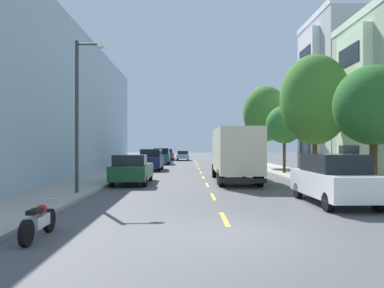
{
  "coord_description": "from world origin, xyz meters",
  "views": [
    {
      "loc": [
        -1.14,
        -9.55,
        2.26
      ],
      "look_at": [
        -0.74,
        22.16,
        2.38
      ],
      "focal_mm": 35.24,
      "sensor_mm": 36.0,
      "label": 1
    }
  ],
  "objects_px": {
    "street_tree_farthest": "(265,114)",
    "moving_sky_sedan": "(183,155)",
    "parked_pickup_forest": "(132,170)",
    "parked_sedan_red": "(163,157)",
    "parked_hatchback_charcoal": "(226,156)",
    "street_tree_second": "(315,100)",
    "parked_sedan_silver": "(246,162)",
    "parked_suv_white": "(334,179)",
    "street_tree_nearest": "(373,106)",
    "parked_suv_navy": "(151,159)",
    "parked_wagon_orange": "(168,154)",
    "parked_suv_teal": "(162,156)",
    "street_tree_third": "(284,125)",
    "delivery_box_truck": "(235,152)",
    "parked_motorcycle": "(39,222)",
    "street_lamp": "(80,105)",
    "parked_pickup_burgundy": "(167,155)"
  },
  "relations": [
    {
      "from": "street_tree_farthest",
      "to": "moving_sky_sedan",
      "type": "distance_m",
      "value": 22.82
    },
    {
      "from": "parked_pickup_forest",
      "to": "parked_sedan_red",
      "type": "height_order",
      "value": "parked_pickup_forest"
    },
    {
      "from": "parked_hatchback_charcoal",
      "to": "moving_sky_sedan",
      "type": "height_order",
      "value": "parked_hatchback_charcoal"
    },
    {
      "from": "street_tree_second",
      "to": "parked_sedan_silver",
      "type": "xyz_separation_m",
      "value": [
        -2.12,
        12.75,
        -4.22
      ]
    },
    {
      "from": "parked_suv_white",
      "to": "parked_sedan_red",
      "type": "xyz_separation_m",
      "value": [
        -8.87,
        36.86,
        -0.24
      ]
    },
    {
      "from": "street_tree_nearest",
      "to": "parked_hatchback_charcoal",
      "type": "relative_size",
      "value": 1.33
    },
    {
      "from": "parked_suv_navy",
      "to": "parked_wagon_orange",
      "type": "distance_m",
      "value": 29.57
    },
    {
      "from": "parked_suv_navy",
      "to": "parked_sedan_red",
      "type": "height_order",
      "value": "parked_suv_navy"
    },
    {
      "from": "street_tree_second",
      "to": "parked_wagon_orange",
      "type": "height_order",
      "value": "street_tree_second"
    },
    {
      "from": "street_tree_nearest",
      "to": "moving_sky_sedan",
      "type": "xyz_separation_m",
      "value": [
        -8.2,
        41.8,
        -3.13
      ]
    },
    {
      "from": "street_tree_nearest",
      "to": "parked_sedan_red",
      "type": "xyz_separation_m",
      "value": [
        -10.79,
        36.13,
        -3.13
      ]
    },
    {
      "from": "street_tree_nearest",
      "to": "parked_sedan_silver",
      "type": "xyz_separation_m",
      "value": [
        -2.12,
        19.75,
        -3.13
      ]
    },
    {
      "from": "street_tree_second",
      "to": "street_tree_farthest",
      "type": "relative_size",
      "value": 0.95
    },
    {
      "from": "parked_suv_teal",
      "to": "moving_sky_sedan",
      "type": "distance_m",
      "value": 11.79
    },
    {
      "from": "street_tree_farthest",
      "to": "parked_hatchback_charcoal",
      "type": "xyz_separation_m",
      "value": [
        -2.19,
        16.23,
        -4.55
      ]
    },
    {
      "from": "street_tree_third",
      "to": "moving_sky_sedan",
      "type": "relative_size",
      "value": 1.16
    },
    {
      "from": "parked_suv_teal",
      "to": "parked_wagon_orange",
      "type": "distance_m",
      "value": 18.51
    },
    {
      "from": "delivery_box_truck",
      "to": "parked_sedan_silver",
      "type": "height_order",
      "value": "delivery_box_truck"
    },
    {
      "from": "parked_suv_white",
      "to": "moving_sky_sedan",
      "type": "height_order",
      "value": "parked_suv_white"
    },
    {
      "from": "parked_hatchback_charcoal",
      "to": "parked_sedan_red",
      "type": "bearing_deg",
      "value": -172.71
    },
    {
      "from": "parked_motorcycle",
      "to": "street_tree_nearest",
      "type": "bearing_deg",
      "value": 28.06
    },
    {
      "from": "parked_pickup_forest",
      "to": "parked_suv_white",
      "type": "bearing_deg",
      "value": -41.26
    },
    {
      "from": "delivery_box_truck",
      "to": "parked_hatchback_charcoal",
      "type": "xyz_separation_m",
      "value": [
        2.41,
        29.17,
        -1.12
      ]
    },
    {
      "from": "street_tree_nearest",
      "to": "parked_pickup_forest",
      "type": "xyz_separation_m",
      "value": [
        -10.78,
        7.05,
        -3.05
      ]
    },
    {
      "from": "street_tree_second",
      "to": "parked_motorcycle",
      "type": "bearing_deg",
      "value": -130.74
    },
    {
      "from": "moving_sky_sedan",
      "to": "parked_suv_white",
      "type": "bearing_deg",
      "value": -81.59
    },
    {
      "from": "street_tree_third",
      "to": "delivery_box_truck",
      "type": "height_order",
      "value": "street_tree_third"
    },
    {
      "from": "moving_sky_sedan",
      "to": "parked_hatchback_charcoal",
      "type": "bearing_deg",
      "value": -37.29
    },
    {
      "from": "street_tree_second",
      "to": "parked_pickup_forest",
      "type": "xyz_separation_m",
      "value": [
        -10.78,
        0.05,
        -4.14
      ]
    },
    {
      "from": "street_lamp",
      "to": "parked_motorcycle",
      "type": "height_order",
      "value": "street_lamp"
    },
    {
      "from": "parked_motorcycle",
      "to": "street_lamp",
      "type": "bearing_deg",
      "value": 98.79
    },
    {
      "from": "street_tree_second",
      "to": "parked_sedan_red",
      "type": "bearing_deg",
      "value": 110.32
    },
    {
      "from": "moving_sky_sedan",
      "to": "parked_motorcycle",
      "type": "xyz_separation_m",
      "value": [
        -2.95,
        -47.75,
        -0.34
      ]
    },
    {
      "from": "street_lamp",
      "to": "parked_pickup_forest",
      "type": "height_order",
      "value": "street_lamp"
    },
    {
      "from": "street_lamp",
      "to": "parked_suv_white",
      "type": "height_order",
      "value": "street_lamp"
    },
    {
      "from": "delivery_box_truck",
      "to": "street_tree_nearest",
      "type": "bearing_deg",
      "value": -60.28
    },
    {
      "from": "street_tree_farthest",
      "to": "parked_wagon_orange",
      "type": "distance_m",
      "value": 30.17
    },
    {
      "from": "parked_sedan_silver",
      "to": "parked_suv_navy",
      "type": "distance_m",
      "value": 8.71
    },
    {
      "from": "parked_sedan_silver",
      "to": "parked_suv_teal",
      "type": "relative_size",
      "value": 0.94
    },
    {
      "from": "street_tree_third",
      "to": "parked_suv_navy",
      "type": "height_order",
      "value": "street_tree_third"
    },
    {
      "from": "parked_pickup_burgundy",
      "to": "moving_sky_sedan",
      "type": "distance_m",
      "value": 2.55
    },
    {
      "from": "parked_pickup_forest",
      "to": "parked_suv_teal",
      "type": "bearing_deg",
      "value": 89.62
    },
    {
      "from": "parked_sedan_silver",
      "to": "moving_sky_sedan",
      "type": "distance_m",
      "value": 22.88
    },
    {
      "from": "parked_sedan_silver",
      "to": "moving_sky_sedan",
      "type": "bearing_deg",
      "value": 105.41
    },
    {
      "from": "delivery_box_truck",
      "to": "parked_pickup_forest",
      "type": "xyz_separation_m",
      "value": [
        -6.18,
        -1.01,
        -1.05
      ]
    },
    {
      "from": "street_tree_third",
      "to": "parked_sedan_silver",
      "type": "xyz_separation_m",
      "value": [
        -2.12,
        5.75,
        -3.12
      ]
    },
    {
      "from": "street_tree_nearest",
      "to": "parked_sedan_red",
      "type": "relative_size",
      "value": 1.18
    },
    {
      "from": "street_tree_nearest",
      "to": "street_lamp",
      "type": "height_order",
      "value": "street_lamp"
    },
    {
      "from": "parked_sedan_silver",
      "to": "parked_wagon_orange",
      "type": "distance_m",
      "value": 30.33
    },
    {
      "from": "street_tree_second",
      "to": "street_tree_third",
      "type": "relative_size",
      "value": 1.44
    }
  ]
}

